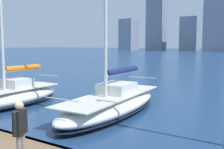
# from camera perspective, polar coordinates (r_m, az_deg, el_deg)

# --- Properties ---
(sailboat_navy) EXTENTS (2.98, 8.82, 11.09)m
(sailboat_navy) POSITION_cam_1_polar(r_m,az_deg,el_deg) (13.77, 0.13, -6.08)
(sailboat_navy) COLOR white
(sailboat_navy) RESTS_ON ground
(sailboat_orange) EXTENTS (2.59, 6.71, 12.62)m
(sailboat_orange) POSITION_cam_1_polar(r_m,az_deg,el_deg) (16.69, -20.87, -4.10)
(sailboat_orange) COLOR white
(sailboat_orange) RESTS_ON ground
(person_black_shirt) EXTENTS (0.33, 0.56, 1.61)m
(person_black_shirt) POSITION_cam_1_polar(r_m,az_deg,el_deg) (7.08, -19.36, -10.60)
(person_black_shirt) COLOR gray
(person_black_shirt) RESTS_ON dock_pier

